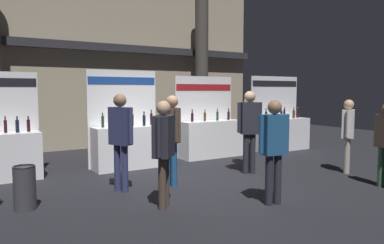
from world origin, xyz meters
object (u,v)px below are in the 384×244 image
visitor_4 (164,143)px  visitor_5 (172,133)px  exhibitor_booth_0 (0,152)px  visitor_8 (348,130)px  exhibitor_booth_1 (128,143)px  visitor_2 (250,124)px  exhibitor_booth_2 (210,136)px  trash_bin (25,188)px  visitor_1 (120,133)px  visitor_0 (248,126)px  visitor_7 (274,143)px  exhibitor_booth_3 (281,131)px

visitor_4 → visitor_5: 1.36m
visitor_4 → exhibitor_booth_0: bearing=74.3°
visitor_4 → visitor_8: (4.58, 0.02, -0.05)m
exhibitor_booth_1 → visitor_2: size_ratio=1.27×
exhibitor_booth_2 → visitor_2: exhibitor_booth_2 is taller
trash_bin → visitor_4: bearing=-29.2°
exhibitor_booth_1 → exhibitor_booth_2: size_ratio=1.04×
trash_bin → visitor_4: visitor_4 is taller
visitor_8 → exhibitor_booth_2: bearing=80.2°
exhibitor_booth_2 → exhibitor_booth_0: bearing=179.9°
visitor_1 → visitor_0: bearing=-107.5°
exhibitor_booth_1 → exhibitor_booth_2: exhibitor_booth_1 is taller
exhibitor_booth_1 → visitor_0: (2.50, -1.40, 0.39)m
visitor_5 → trash_bin: bearing=97.6°
exhibitor_booth_1 → visitor_8: (3.94, -3.06, 0.37)m
exhibitor_booth_2 → exhibitor_booth_1: bearing=-175.7°
exhibitor_booth_2 → visitor_5: exhibitor_booth_2 is taller
exhibitor_booth_2 → visitor_2: size_ratio=1.22×
visitor_0 → visitor_8: 2.20m
visitor_1 → visitor_2: (2.93, -0.11, 0.03)m
trash_bin → visitor_7: (3.42, -1.82, 0.65)m
trash_bin → visitor_2: (4.56, 0.08, 0.75)m
exhibitor_booth_2 → visitor_7: bearing=-111.2°
exhibitor_booth_3 → visitor_4: exhibitor_booth_3 is taller
exhibitor_booth_3 → trash_bin: bearing=-164.7°
visitor_2 → visitor_8: visitor_2 is taller
trash_bin → visitor_5: bearing=1.7°
visitor_4 → visitor_5: (0.77, 1.12, 0.01)m
exhibitor_booth_1 → visitor_5: bearing=-86.5°
trash_bin → visitor_2: size_ratio=0.38×
exhibitor_booth_1 → trash_bin: (-2.51, -2.05, -0.25)m
visitor_0 → visitor_4: 3.57m
exhibitor_booth_0 → visitor_0: bearing=-17.1°
visitor_2 → visitor_7: (-1.14, -1.91, -0.10)m
exhibitor_booth_3 → trash_bin: exhibitor_booth_3 is taller
exhibitor_booth_1 → visitor_7: bearing=-76.7°
visitor_1 → visitor_5: bearing=-121.9°
exhibitor_booth_2 → visitor_4: 4.55m
visitor_0 → visitor_7: 2.94m
exhibitor_booth_3 → visitor_5: size_ratio=1.31×
visitor_0 → visitor_7: visitor_7 is taller
visitor_8 → visitor_7: bearing=161.0°
exhibitor_booth_3 → visitor_7: bearing=-136.6°
visitor_8 → visitor_2: bearing=115.8°
exhibitor_booth_0 → exhibitor_booth_1: 2.68m
exhibitor_booth_0 → visitor_2: 5.22m
visitor_1 → visitor_7: bearing=-163.6°
exhibitor_booth_0 → exhibitor_booth_3: exhibitor_booth_3 is taller
visitor_4 → visitor_8: bearing=-47.2°
visitor_1 → visitor_2: bearing=-117.4°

